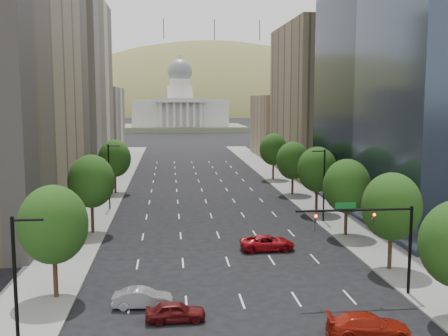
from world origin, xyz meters
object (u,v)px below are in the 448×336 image
object	(u,v)px
car_red_near	(368,326)
car_red_far	(267,243)
traffic_signal	(380,231)
capitol	(180,113)
car_maroon	(176,311)
car_silver	(143,298)

from	to	relation	value
car_red_near	car_red_far	world-z (taller)	car_red_near
traffic_signal	capitol	distance (m)	219.99
traffic_signal	car_maroon	xyz separation A→B (m)	(-15.53, -3.17, -4.47)
car_red_near	car_red_far	xyz separation A→B (m)	(-2.79, 20.33, -0.01)
car_silver	capitol	bearing A→B (deg)	1.42
car_maroon	car_silver	xyz separation A→B (m)	(-2.36, 2.72, 0.01)
capitol	car_red_near	size ratio (longest dim) A/B	11.27
traffic_signal	car_maroon	bearing A→B (deg)	-168.47
car_red_near	car_silver	bearing A→B (deg)	71.72
car_maroon	car_red_far	world-z (taller)	car_red_far
capitol	car_silver	size ratio (longest dim) A/B	13.96
car_maroon	car_silver	world-z (taller)	car_silver
car_red_near	traffic_signal	bearing A→B (deg)	-19.95
traffic_signal	car_red_near	bearing A→B (deg)	-115.78
traffic_signal	car_silver	bearing A→B (deg)	-178.56
car_maroon	car_silver	distance (m)	3.60
traffic_signal	car_silver	distance (m)	18.44
traffic_signal	car_red_near	size ratio (longest dim) A/B	1.71
traffic_signal	car_silver	xyz separation A→B (m)	(-17.89, -0.45, -4.46)
car_red_near	car_silver	size ratio (longest dim) A/B	1.24
car_red_far	car_red_near	bearing A→B (deg)	-174.93
car_red_near	car_maroon	xyz separation A→B (m)	(-12.17, 3.78, -0.07)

